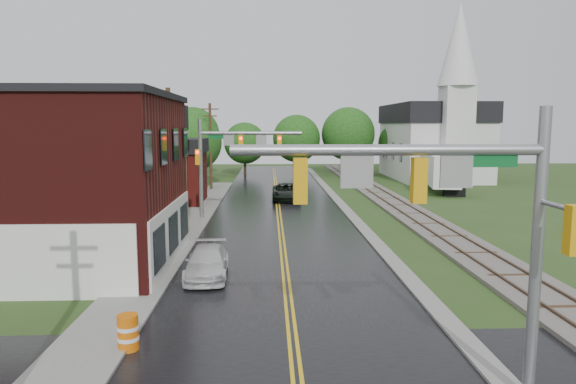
{
  "coord_description": "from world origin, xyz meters",
  "views": [
    {
      "loc": [
        -0.72,
        -9.61,
        6.76
      ],
      "look_at": [
        0.2,
        15.34,
        3.5
      ],
      "focal_mm": 32.0,
      "sensor_mm": 36.0,
      "label": 1
    }
  ],
  "objects": [
    {
      "name": "main_road",
      "position": [
        0.0,
        30.0,
        0.0
      ],
      "size": [
        10.0,
        90.0,
        0.02
      ],
      "primitive_type": "cube",
      "color": "black",
      "rests_on": "ground"
    },
    {
      "name": "brick_building",
      "position": [
        -12.48,
        15.0,
        4.15
      ],
      "size": [
        14.3,
        10.3,
        8.3
      ],
      "color": "#47110F",
      "rests_on": "ground"
    },
    {
      "name": "railroad",
      "position": [
        10.0,
        35.0,
        0.11
      ],
      "size": [
        3.2,
        80.0,
        0.3
      ],
      "color": "#59544C",
      "rests_on": "ground"
    },
    {
      "name": "traffic_signal_far",
      "position": [
        -3.47,
        27.0,
        4.97
      ],
      "size": [
        7.34,
        0.43,
        7.2
      ],
      "color": "gray",
      "rests_on": "ground"
    },
    {
      "name": "darkred_building",
      "position": [
        -10.0,
        35.0,
        2.2
      ],
      "size": [
        7.0,
        6.0,
        4.4
      ],
      "primitive_type": "cube",
      "color": "#3F0F0C",
      "rests_on": "ground"
    },
    {
      "name": "curb_right",
      "position": [
        5.4,
        35.0,
        0.0
      ],
      "size": [
        0.8,
        70.0,
        0.12
      ],
      "primitive_type": "cube",
      "color": "gray",
      "rests_on": "ground"
    },
    {
      "name": "traffic_signal_near",
      "position": [
        3.47,
        2.0,
        4.97
      ],
      "size": [
        7.34,
        0.3,
        7.2
      ],
      "color": "gray",
      "rests_on": "ground"
    },
    {
      "name": "yellow_house",
      "position": [
        -11.0,
        26.0,
        3.2
      ],
      "size": [
        8.0,
        7.0,
        6.4
      ],
      "primitive_type": "cube",
      "color": "tan",
      "rests_on": "ground"
    },
    {
      "name": "tree_left_c",
      "position": [
        -13.85,
        39.9,
        4.51
      ],
      "size": [
        6.0,
        6.0,
        7.65
      ],
      "color": "black",
      "rests_on": "ground"
    },
    {
      "name": "church",
      "position": [
        20.0,
        53.74,
        5.83
      ],
      "size": [
        10.4,
        18.4,
        20.0
      ],
      "color": "silver",
      "rests_on": "ground"
    },
    {
      "name": "suv_dark",
      "position": [
        0.8,
        36.19,
        0.75
      ],
      "size": [
        2.55,
        5.43,
        1.5
      ],
      "primitive_type": "imported",
      "rotation": [
        0.0,
        0.0,
        -0.01
      ],
      "color": "black",
      "rests_on": "ground"
    },
    {
      "name": "pickup_white",
      "position": [
        -3.53,
        12.85,
        0.65
      ],
      "size": [
        1.99,
        4.55,
        1.3
      ],
      "primitive_type": "imported",
      "rotation": [
        0.0,
        0.0,
        0.04
      ],
      "color": "silver",
      "rests_on": "ground"
    },
    {
      "name": "utility_pole_b",
      "position": [
        -6.8,
        22.0,
        4.72
      ],
      "size": [
        1.8,
        0.28,
        9.0
      ],
      "color": "#382616",
      "rests_on": "ground"
    },
    {
      "name": "tree_left_e",
      "position": [
        -8.85,
        45.9,
        4.81
      ],
      "size": [
        6.4,
        6.4,
        8.16
      ],
      "color": "black",
      "rests_on": "ground"
    },
    {
      "name": "utility_pole_c",
      "position": [
        -6.8,
        44.0,
        4.72
      ],
      "size": [
        1.8,
        0.28,
        9.0
      ],
      "color": "#382616",
      "rests_on": "ground"
    },
    {
      "name": "semi_trailer",
      "position": [
        16.97,
        42.89,
        2.27
      ],
      "size": [
        4.84,
        12.33,
        3.81
      ],
      "color": "black",
      "rests_on": "ground"
    },
    {
      "name": "sidewalk_left",
      "position": [
        -6.2,
        25.0,
        0.0
      ],
      "size": [
        2.4,
        50.0,
        0.12
      ],
      "primitive_type": "cube",
      "color": "gray",
      "rests_on": "ground"
    },
    {
      "name": "tree_left_b",
      "position": [
        -17.85,
        31.9,
        5.72
      ],
      "size": [
        7.6,
        7.6,
        9.69
      ],
      "color": "black",
      "rests_on": "ground"
    },
    {
      "name": "construction_barrel",
      "position": [
        -5.0,
        5.32,
        0.56
      ],
      "size": [
        0.68,
        0.68,
        1.11
      ],
      "primitive_type": "cylinder",
      "rotation": [
        0.0,
        0.0,
        -0.09
      ],
      "color": "#D25E09",
      "rests_on": "ground"
    }
  ]
}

